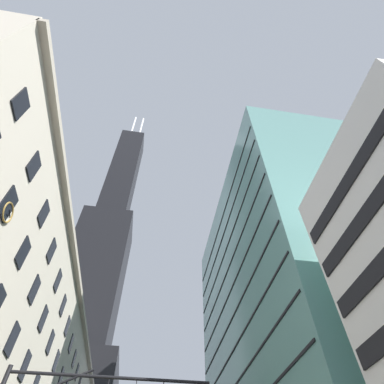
# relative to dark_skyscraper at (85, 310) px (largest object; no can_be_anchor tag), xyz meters

# --- Properties ---
(dark_skyscraper) EXTENTS (26.40, 26.40, 180.61)m
(dark_skyscraper) POSITION_rel_dark_skyscraper_xyz_m (0.00, 0.00, 0.00)
(dark_skyscraper) COLOR black
(dark_skyscraper) RESTS_ON ground
(glass_office_midrise) EXTENTS (19.92, 41.82, 50.28)m
(glass_office_midrise) POSITION_rel_dark_skyscraper_xyz_m (40.97, -52.16, -26.20)
(glass_office_midrise) COLOR slate
(glass_office_midrise) RESTS_ON ground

